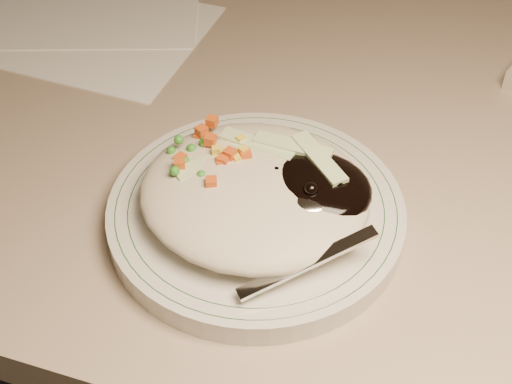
% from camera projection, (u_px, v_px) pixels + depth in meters
% --- Properties ---
extents(desk, '(1.40, 0.70, 0.74)m').
position_uv_depth(desk, '(370.00, 259.00, 0.85)').
color(desk, gray).
rests_on(desk, ground).
extents(plate, '(0.25, 0.25, 0.02)m').
position_uv_depth(plate, '(256.00, 214.00, 0.61)').
color(plate, silver).
rests_on(plate, desk).
extents(plate_rim, '(0.24, 0.24, 0.00)m').
position_uv_depth(plate_rim, '(256.00, 205.00, 0.61)').
color(plate_rim, '#144723').
rests_on(plate_rim, plate).
extents(meal, '(0.20, 0.19, 0.05)m').
position_uv_depth(meal, '(261.00, 189.00, 0.59)').
color(meal, beige).
rests_on(meal, plate).
extents(papers, '(0.35, 0.31, 0.00)m').
position_uv_depth(papers, '(77.00, 15.00, 0.87)').
color(papers, white).
rests_on(papers, desk).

